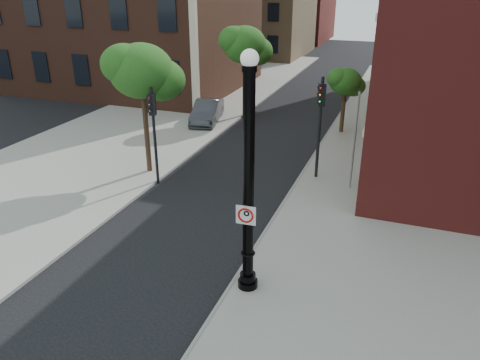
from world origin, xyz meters
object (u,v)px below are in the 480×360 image
at_px(lamppost, 248,191).
at_px(traffic_signal_right, 320,112).
at_px(traffic_signal_left, 153,120).
at_px(parked_car, 207,112).
at_px(no_parking_sign, 246,215).

distance_m(lamppost, traffic_signal_right, 9.01).
xyz_separation_m(lamppost, traffic_signal_left, (-6.51, 6.01, -0.32)).
bearing_deg(lamppost, parked_car, 118.01).
bearing_deg(traffic_signal_right, no_parking_sign, -114.25).
bearing_deg(lamppost, traffic_signal_left, 137.28).
bearing_deg(parked_car, lamppost, -74.66).
height_order(lamppost, no_parking_sign, lamppost).
height_order(traffic_signal_left, traffic_signal_right, traffic_signal_right).
bearing_deg(lamppost, traffic_signal_right, 88.76).
height_order(parked_car, traffic_signal_right, traffic_signal_right).
bearing_deg(traffic_signal_left, lamppost, -57.01).
relative_size(parked_car, traffic_signal_left, 0.98).
xyz_separation_m(traffic_signal_left, traffic_signal_right, (6.70, 3.00, 0.25)).
distance_m(parked_car, traffic_signal_right, 11.02).
height_order(lamppost, parked_car, lamppost).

